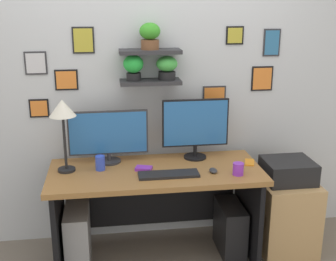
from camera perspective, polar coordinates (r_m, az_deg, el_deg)
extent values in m
plane|color=#70665B|center=(3.68, -1.49, -15.98)|extent=(8.00, 8.00, 0.00)
cube|color=silver|center=(3.59, -2.48, 6.50)|extent=(4.40, 0.04, 2.70)
cube|color=#2D2D33|center=(3.47, -2.28, 6.29)|extent=(0.47, 0.20, 0.03)
cube|color=#2D2D33|center=(3.43, -2.33, 10.16)|extent=(0.47, 0.20, 0.03)
cylinder|color=black|center=(3.45, -4.46, 6.94)|extent=(0.11, 0.11, 0.06)
ellipsoid|color=green|center=(3.43, -4.49, 8.57)|extent=(0.15, 0.15, 0.14)
cylinder|color=black|center=(3.48, -0.14, 7.11)|extent=(0.13, 0.13, 0.06)
ellipsoid|color=green|center=(3.46, -0.14, 8.61)|extent=(0.16, 0.16, 0.12)
cylinder|color=brown|center=(3.43, -2.34, 11.02)|extent=(0.14, 0.14, 0.07)
ellipsoid|color=green|center=(3.42, -2.36, 12.69)|extent=(0.16, 0.16, 0.13)
cube|color=black|center=(3.56, -12.97, 6.39)|extent=(0.18, 0.02, 0.16)
cube|color=orange|center=(3.55, -12.98, 6.36)|extent=(0.15, 0.00, 0.14)
cube|color=#2D2D33|center=(3.69, 5.95, 3.94)|extent=(0.19, 0.02, 0.24)
cube|color=orange|center=(3.68, 5.99, 3.91)|extent=(0.17, 0.00, 0.21)
cube|color=#2D2D33|center=(3.56, -16.69, 8.34)|extent=(0.17, 0.02, 0.18)
cube|color=silver|center=(3.55, -16.71, 8.31)|extent=(0.14, 0.00, 0.15)
cube|color=black|center=(3.51, -10.88, 11.37)|extent=(0.17, 0.02, 0.20)
cube|color=gold|center=(3.50, -10.88, 11.36)|extent=(0.14, 0.00, 0.18)
cube|color=black|center=(3.65, 8.60, 12.04)|extent=(0.14, 0.02, 0.14)
cube|color=gold|center=(3.64, 8.64, 12.03)|extent=(0.12, 0.00, 0.12)
cube|color=#2D2D33|center=(3.76, 13.22, 10.99)|extent=(0.14, 0.02, 0.22)
cube|color=teal|center=(3.75, 13.27, 10.97)|extent=(0.12, 0.00, 0.20)
cube|color=black|center=(3.63, -16.29, 2.78)|extent=(0.15, 0.02, 0.15)
cube|color=orange|center=(3.62, -16.30, 2.75)|extent=(0.13, 0.00, 0.12)
cube|color=black|center=(3.78, 12.03, 6.58)|extent=(0.18, 0.02, 0.20)
cube|color=orange|center=(3.77, 12.07, 6.55)|extent=(0.16, 0.00, 0.18)
cube|color=#9E6B38|center=(3.34, -1.58, -5.39)|extent=(1.60, 0.68, 0.04)
cube|color=black|center=(3.50, -13.88, -11.57)|extent=(0.04, 0.62, 0.71)
cube|color=black|center=(3.65, 10.27, -10.14)|extent=(0.04, 0.62, 0.71)
cube|color=black|center=(3.75, -2.08, -8.47)|extent=(1.40, 0.02, 0.50)
cylinder|color=#2D2D33|center=(3.51, -7.58, -3.94)|extent=(0.18, 0.18, 0.02)
cylinder|color=#2D2D33|center=(3.49, -7.60, -3.34)|extent=(0.03, 0.03, 0.06)
cube|color=#2D2D33|center=(3.44, -7.73, -0.27)|extent=(0.61, 0.02, 0.35)
cube|color=#2866B2|center=(3.43, -7.72, -0.33)|extent=(0.59, 0.00, 0.32)
cylinder|color=black|center=(3.57, 3.50, -3.41)|extent=(0.18, 0.18, 0.02)
cylinder|color=black|center=(3.55, 3.52, -2.56)|extent=(0.03, 0.03, 0.10)
cube|color=black|center=(3.50, 3.55, 1.00)|extent=(0.53, 0.02, 0.38)
cube|color=#2866B2|center=(3.48, 3.60, 0.95)|extent=(0.51, 0.00, 0.36)
cube|color=black|center=(3.22, 0.09, -5.69)|extent=(0.44, 0.14, 0.02)
ellipsoid|color=#2D2D33|center=(3.29, 5.87, -5.16)|extent=(0.06, 0.09, 0.03)
cylinder|color=black|center=(3.39, -12.94, -4.94)|extent=(0.13, 0.13, 0.02)
cylinder|color=black|center=(3.32, -13.18, -1.55)|extent=(0.02, 0.02, 0.40)
cone|color=white|center=(3.25, -13.49, 2.85)|extent=(0.19, 0.19, 0.12)
cube|color=orange|center=(3.52, 10.47, -4.06)|extent=(0.11, 0.16, 0.01)
cylinder|color=purple|center=(3.26, 9.04, -4.92)|extent=(0.08, 0.08, 0.09)
cube|color=purple|center=(3.33, -3.15, -4.91)|extent=(0.14, 0.11, 0.02)
cylinder|color=blue|center=(3.35, -8.74, -4.16)|extent=(0.07, 0.07, 0.11)
cube|color=tan|center=(3.79, 14.78, -10.38)|extent=(0.44, 0.50, 0.59)
cube|color=black|center=(3.63, 15.23, -5.01)|extent=(0.38, 0.34, 0.17)
cube|color=#99999E|center=(3.55, -11.55, -13.28)|extent=(0.18, 0.40, 0.46)
cube|color=black|center=(3.69, 8.00, -12.36)|extent=(0.18, 0.40, 0.41)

